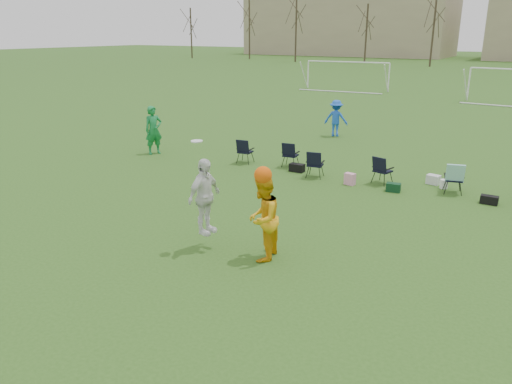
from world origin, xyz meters
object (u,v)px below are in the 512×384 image
Objects in this scene: fielder_blue at (336,118)px; center_contest at (241,209)px; fielder_green_near at (154,130)px; goal_left at (347,68)px.

center_contest is (3.61, -14.01, 0.24)m from fielder_blue.
fielder_blue is (5.09, 7.51, -0.12)m from fielder_green_near.
fielder_green_near reaches higher than fielder_blue.
center_contest is 35.11m from goal_left.
center_contest is (8.69, -6.50, 0.12)m from fielder_green_near.
center_contest reaches higher than goal_left.
goal_left reaches higher than fielder_green_near.
center_contest reaches higher than fielder_green_near.
fielder_blue is 20.70m from goal_left.
fielder_green_near is at bearing 143.19° from center_contest.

